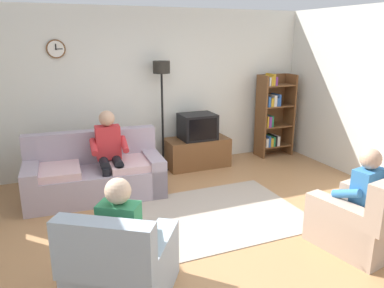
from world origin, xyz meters
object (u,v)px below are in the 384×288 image
(couch, at_px, (95,175))
(tv, at_px, (197,126))
(bookshelf, at_px, (272,115))
(person_on_couch, at_px, (109,150))
(floor_lamp, at_px, (162,86))
(person_in_left_armchair, at_px, (124,230))
(armchair_near_window, at_px, (122,268))
(person_in_right_armchair, at_px, (359,192))
(tv_stand, at_px, (197,152))
(armchair_near_bookshelf, at_px, (363,222))

(couch, relative_size, tv, 3.25)
(bookshelf, distance_m, person_on_couch, 3.37)
(floor_lamp, height_order, person_in_left_armchair, floor_lamp)
(tv, xyz_separation_m, armchair_near_window, (-2.01, -2.97, -0.44))
(couch, xyz_separation_m, floor_lamp, (1.28, 0.73, 1.14))
(person_in_right_armchair, bearing_deg, armchair_near_window, 178.12)
(tv_stand, distance_m, bookshelf, 1.69)
(person_in_left_armchair, xyz_separation_m, person_in_right_armchair, (2.53, -0.16, 0.00))
(tv, height_order, armchair_near_window, tv)
(tv_stand, xyz_separation_m, person_in_right_armchair, (0.57, -3.08, 0.35))
(person_on_couch, relative_size, person_in_right_armchair, 1.11)
(floor_lamp, bearing_deg, armchair_near_window, -114.60)
(armchair_near_window, xyz_separation_m, person_in_right_armchair, (2.58, -0.08, 0.32))
(floor_lamp, relative_size, person_in_right_armchair, 1.65)
(armchair_near_window, bearing_deg, person_in_right_armchair, -1.88)
(bookshelf, xyz_separation_m, armchair_near_bookshelf, (-1.02, -3.24, -0.49))
(tv_stand, bearing_deg, tv, -90.00)
(person_on_couch, bearing_deg, tv, 23.43)
(tv, height_order, bookshelf, bookshelf)
(armchair_near_bookshelf, relative_size, person_in_right_armchair, 0.90)
(person_in_left_armchair, bearing_deg, armchair_near_window, -123.86)
(person_on_couch, bearing_deg, floor_lamp, 38.28)
(bookshelf, bearing_deg, floor_lamp, 179.25)
(tv, bearing_deg, armchair_near_window, -124.07)
(tv_stand, distance_m, person_in_right_armchair, 3.15)
(armchair_near_window, distance_m, armchair_near_bookshelf, 2.60)
(tv_stand, xyz_separation_m, tv, (0.00, -0.02, 0.47))
(person_in_right_armchair, bearing_deg, person_in_left_armchair, 176.40)
(floor_lamp, bearing_deg, person_in_right_armchair, -69.95)
(tv_stand, relative_size, armchair_near_window, 0.93)
(tv_stand, height_order, floor_lamp, floor_lamp)
(bookshelf, bearing_deg, tv_stand, -177.49)
(bookshelf, relative_size, person_on_couch, 1.27)
(armchair_near_bookshelf, height_order, person_in_left_armchair, person_in_left_armchair)
(tv, distance_m, person_on_couch, 1.81)
(couch, height_order, armchair_near_window, same)
(tv_stand, bearing_deg, bookshelf, 2.51)
(bookshelf, distance_m, person_in_right_armchair, 3.32)
(tv, bearing_deg, bookshelf, 3.38)
(tv, xyz_separation_m, person_on_couch, (-1.66, -0.72, -0.03))
(couch, relative_size, armchair_near_window, 1.66)
(floor_lamp, relative_size, person_in_left_armchair, 1.65)
(person_in_right_armchair, bearing_deg, person_on_couch, 133.67)
(couch, height_order, person_on_couch, person_on_couch)
(tv_stand, distance_m, floor_lamp, 1.34)
(tv, distance_m, person_in_left_armchair, 3.50)
(tv, relative_size, armchair_near_bookshelf, 0.59)
(couch, height_order, person_in_right_armchair, person_in_right_armchair)
(armchair_near_window, distance_m, person_in_left_armchair, 0.33)
(person_in_right_armchair, bearing_deg, floor_lamp, 110.05)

